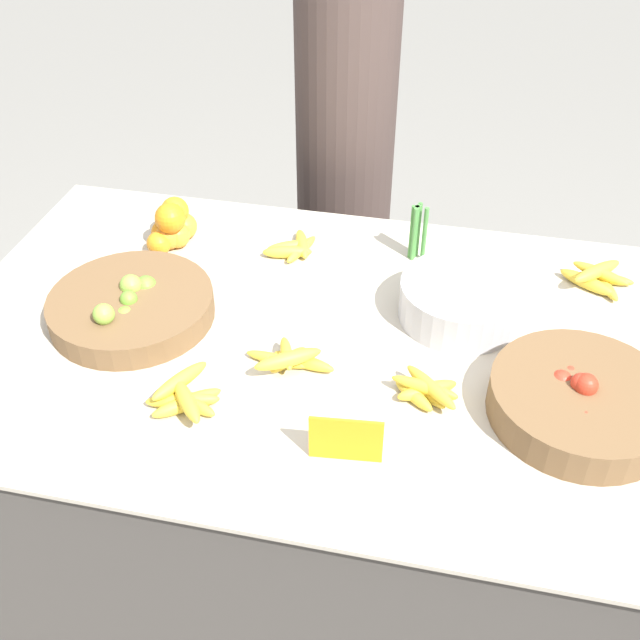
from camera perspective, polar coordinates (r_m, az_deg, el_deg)
The scene contains 14 objects.
ground_plane at distance 2.33m, azimuth 0.00°, elevation -15.64°, with size 12.00×12.00×0.00m, color gray.
market_table at distance 2.04m, azimuth 0.00°, elevation -9.42°, with size 1.82×1.13×0.76m.
lime_bowl at distance 1.87m, azimuth -14.14°, elevation 1.04°, with size 0.40×0.40×0.11m.
tomato_basket at distance 1.65m, azimuth 19.29°, elevation -5.83°, with size 0.38×0.38×0.11m.
orange_pile at distance 2.10m, azimuth -11.25°, elevation 6.91°, with size 0.11×0.16×0.14m.
metal_bowl at distance 1.84m, azimuth 10.65°, elevation 1.46°, with size 0.30×0.30×0.10m.
price_sign at distance 1.47m, azimuth 1.98°, elevation -9.10°, with size 0.14×0.02×0.11m.
veg_bundle at distance 2.02m, azimuth 7.36°, elevation 6.66°, with size 0.05×0.04×0.16m.
banana_bunch_back_center at distance 1.62m, azimuth 8.04°, elevation -5.28°, with size 0.15×0.13×0.05m.
banana_bunch_front_left at distance 2.06m, azimuth -1.93°, elevation 5.51°, with size 0.14×0.17×0.03m.
banana_bunch_front_center at distance 2.05m, azimuth 20.39°, elevation 3.07°, with size 0.19×0.16×0.06m.
banana_bunch_front_right at distance 1.68m, azimuth -2.33°, elevation -2.99°, with size 0.21×0.14×0.06m.
banana_bunch_middle_left at distance 1.61m, azimuth -10.26°, elevation -5.81°, with size 0.17×0.19×0.06m.
vendor_person at distance 2.60m, azimuth 1.89°, elevation 11.30°, with size 0.33×0.33×1.52m.
Camera 1 is at (0.29, -1.33, 1.90)m, focal length 42.00 mm.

